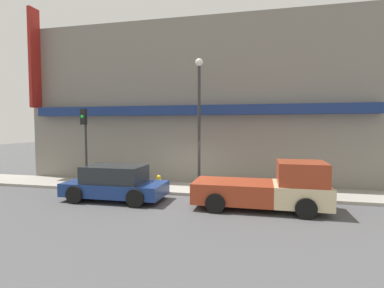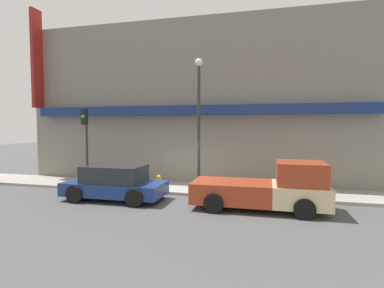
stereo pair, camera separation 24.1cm
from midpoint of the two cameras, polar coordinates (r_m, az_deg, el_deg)
ground_plane at (r=14.05m, az=-2.08°, el=-9.78°), size 80.00×80.00×0.00m
sidewalk at (r=15.24m, az=-0.74°, el=-8.46°), size 36.00×2.56×0.14m
building at (r=17.64m, az=1.49°, el=7.66°), size 19.80×3.80×10.08m
pickup_truck at (r=12.00m, az=14.86°, el=-8.19°), size 5.11×2.16×1.88m
parked_car at (r=13.55m, az=-14.00°, el=-7.20°), size 4.36×2.09×1.50m
fire_hydrant at (r=14.72m, az=-5.87°, el=-7.24°), size 0.22×0.22×0.71m
street_lamp at (r=13.92m, az=1.81°, el=6.43°), size 0.36×0.36×6.17m
traffic_light at (r=16.26m, az=-19.19°, el=1.93°), size 0.28×0.42×3.95m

